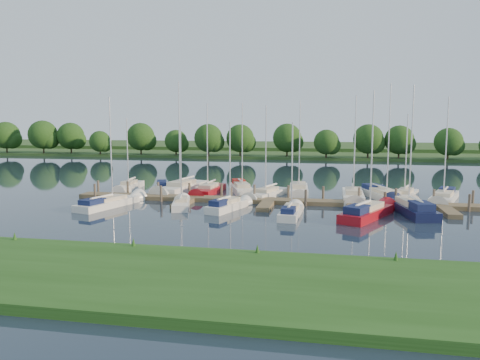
% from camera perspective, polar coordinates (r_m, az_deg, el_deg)
% --- Properties ---
extents(ground, '(260.00, 260.00, 0.00)m').
position_cam_1_polar(ground, '(38.54, 2.07, -4.80)').
color(ground, '#1B2636').
rests_on(ground, ground).
extents(near_bank, '(90.00, 10.00, 0.50)m').
position_cam_1_polar(near_bank, '(23.35, -4.20, -12.17)').
color(near_bank, '#1D4513').
rests_on(near_bank, ground).
extents(dock, '(40.00, 6.00, 0.40)m').
position_cam_1_polar(dock, '(45.61, 3.51, -2.69)').
color(dock, brown).
rests_on(dock, ground).
extents(mooring_pilings, '(38.24, 2.84, 2.00)m').
position_cam_1_polar(mooring_pilings, '(46.65, 3.69, -1.97)').
color(mooring_pilings, '#473D33').
rests_on(mooring_pilings, ground).
extents(far_shore, '(180.00, 30.00, 0.60)m').
position_cam_1_polar(far_shore, '(112.67, 8.04, 3.15)').
color(far_shore, '#29451A').
rests_on(far_shore, ground).
extents(distant_hill, '(220.00, 40.00, 1.40)m').
position_cam_1_polar(distant_hill, '(137.57, 8.60, 4.01)').
color(distant_hill, '#315625').
rests_on(distant_hill, ground).
extents(treeline, '(145.81, 9.48, 8.09)m').
position_cam_1_polar(treeline, '(99.90, 6.56, 4.82)').
color(treeline, '#38281C').
rests_on(treeline, ground).
extents(sailboat_n_0, '(2.01, 6.79, 8.74)m').
position_cam_1_polar(sailboat_n_0, '(56.90, -13.35, -0.84)').
color(sailboat_n_0, silver).
rests_on(sailboat_n_0, ground).
extents(motorboat, '(2.52, 4.61, 1.49)m').
position_cam_1_polar(motorboat, '(54.66, -9.52, -1.01)').
color(motorboat, silver).
rests_on(motorboat, ground).
extents(sailboat_n_2, '(3.87, 10.24, 12.85)m').
position_cam_1_polar(sailboat_n_2, '(54.03, -7.17, -1.11)').
color(sailboat_n_2, silver).
rests_on(sailboat_n_2, ground).
extents(sailboat_n_3, '(2.33, 8.13, 10.35)m').
position_cam_1_polar(sailboat_n_3, '(52.20, -3.87, -1.36)').
color(sailboat_n_3, maroon).
rests_on(sailboat_n_3, ground).
extents(sailboat_n_4, '(4.15, 8.09, 10.39)m').
position_cam_1_polar(sailboat_n_4, '(52.85, 0.20, -1.18)').
color(sailboat_n_4, silver).
rests_on(sailboat_n_4, ground).
extents(sailboat_n_5, '(3.85, 7.85, 9.99)m').
position_cam_1_polar(sailboat_n_5, '(49.53, 3.25, -1.82)').
color(sailboat_n_5, silver).
rests_on(sailboat_n_5, ground).
extents(sailboat_n_6, '(2.45, 8.29, 10.67)m').
position_cam_1_polar(sailboat_n_6, '(52.25, 7.18, -1.38)').
color(sailboat_n_6, silver).
rests_on(sailboat_n_6, ground).
extents(sailboat_n_7, '(2.09, 8.59, 11.01)m').
position_cam_1_polar(sailboat_n_7, '(49.29, 13.62, -2.05)').
color(sailboat_n_7, silver).
rests_on(sailboat_n_7, ground).
extents(sailboat_n_8, '(5.04, 9.68, 12.21)m').
position_cam_1_polar(sailboat_n_8, '(50.68, 17.23, -1.88)').
color(sailboat_n_8, silver).
rests_on(sailboat_n_8, ground).
extents(sailboat_n_9, '(3.50, 7.04, 9.12)m').
position_cam_1_polar(sailboat_n_9, '(51.31, 19.46, -1.90)').
color(sailboat_n_9, silver).
rests_on(sailboat_n_9, ground).
extents(sailboat_n_10, '(4.31, 8.51, 10.74)m').
position_cam_1_polar(sailboat_n_10, '(51.44, 23.60, -2.03)').
color(sailboat_n_10, silver).
rests_on(sailboat_n_10, ground).
extents(sailboat_s_0, '(3.69, 8.48, 10.57)m').
position_cam_1_polar(sailboat_s_0, '(45.88, -15.56, -2.75)').
color(sailboat_s_0, silver).
rests_on(sailboat_s_0, ground).
extents(sailboat_s_1, '(2.73, 6.15, 7.90)m').
position_cam_1_polar(sailboat_s_1, '(44.29, -7.16, -2.93)').
color(sailboat_s_1, silver).
rests_on(sailboat_s_1, ground).
extents(sailboat_s_2, '(3.04, 6.38, 8.33)m').
position_cam_1_polar(sailboat_s_2, '(42.44, -1.48, -3.25)').
color(sailboat_s_2, silver).
rests_on(sailboat_s_2, ground).
extents(sailboat_s_3, '(1.74, 6.40, 8.25)m').
position_cam_1_polar(sailboat_s_3, '(39.88, 6.23, -3.98)').
color(sailboat_s_3, silver).
rests_on(sailboat_s_3, ground).
extents(sailboat_s_4, '(5.07, 8.26, 10.93)m').
position_cam_1_polar(sailboat_s_4, '(40.50, 15.30, -3.98)').
color(sailboat_s_4, maroon).
rests_on(sailboat_s_4, ground).
extents(sailboat_s_5, '(3.53, 9.10, 11.57)m').
position_cam_1_polar(sailboat_s_5, '(43.55, 20.06, -3.39)').
color(sailboat_s_5, '#101535').
rests_on(sailboat_s_5, ground).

